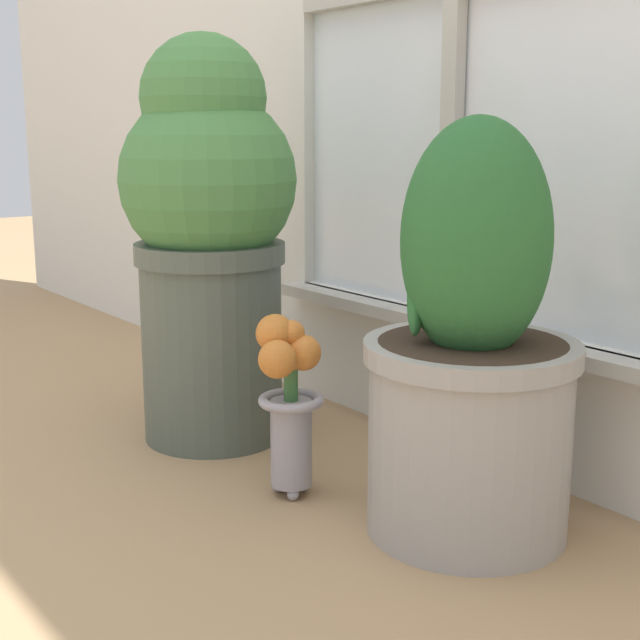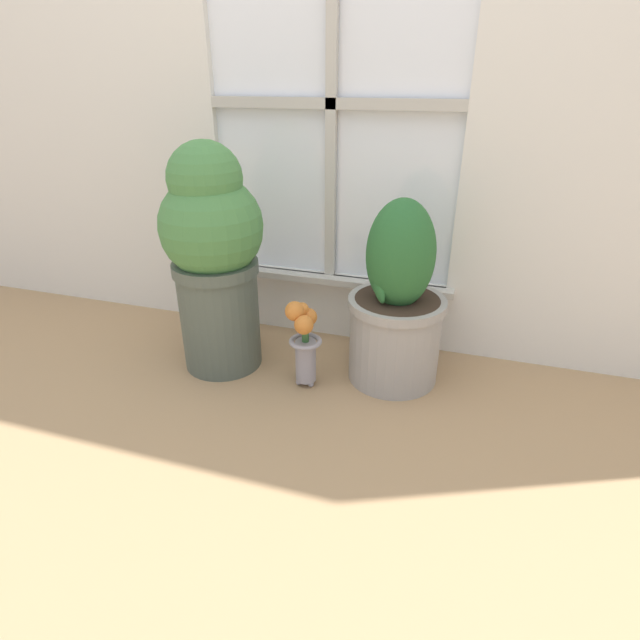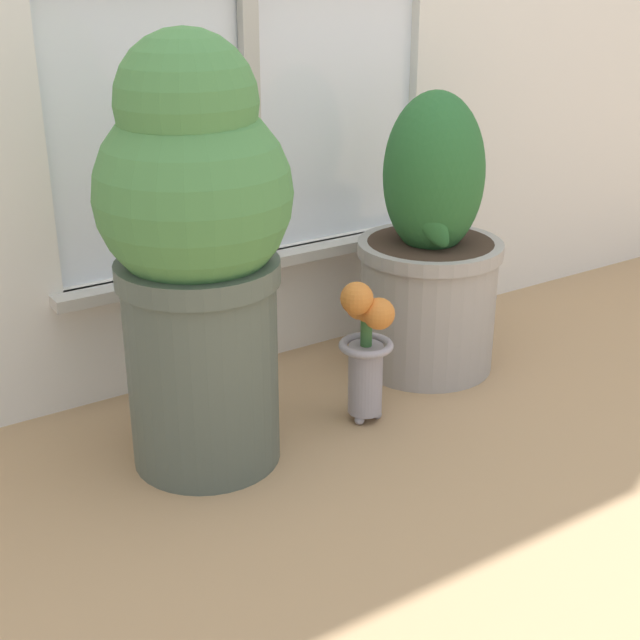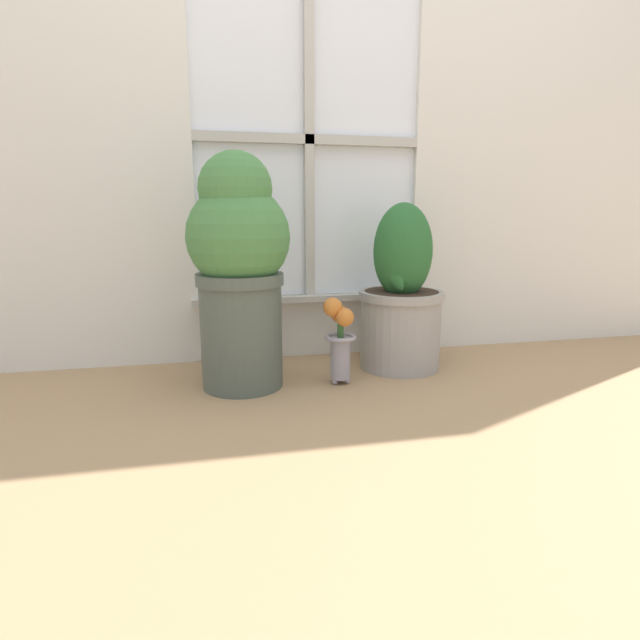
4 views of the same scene
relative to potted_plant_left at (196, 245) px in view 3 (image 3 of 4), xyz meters
name	(u,v)px [view 3 (image 3 of 4)]	position (x,y,z in m)	size (l,w,h in m)	color
ground_plane	(403,459)	(0.30, -0.21, -0.41)	(10.00, 10.00, 0.00)	tan
potted_plant_left	(196,245)	(0.00, 0.00, 0.00)	(0.33, 0.33, 0.77)	#4C564C
potted_plant_right	(430,256)	(0.60, 0.09, -0.15)	(0.32, 0.32, 0.62)	#9E9993
flower_vase	(365,340)	(0.33, -0.05, -0.24)	(0.11, 0.12, 0.30)	#99939E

